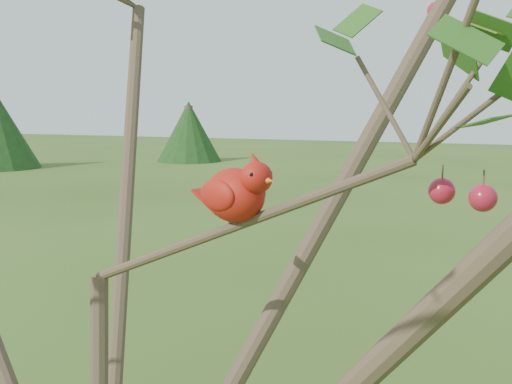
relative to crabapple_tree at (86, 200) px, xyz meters
The scene contains 3 objects.
crabapple_tree is the anchor object (origin of this frame).
cardinal 0.25m from the crabapple_tree, 22.59° to the left, with size 0.18×0.12×0.13m.
distant_trees 22.87m from the crabapple_tree, 94.95° to the left, with size 40.65×17.36×3.03m.
Camera 1 is at (0.71, -0.88, 2.28)m, focal length 45.00 mm.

